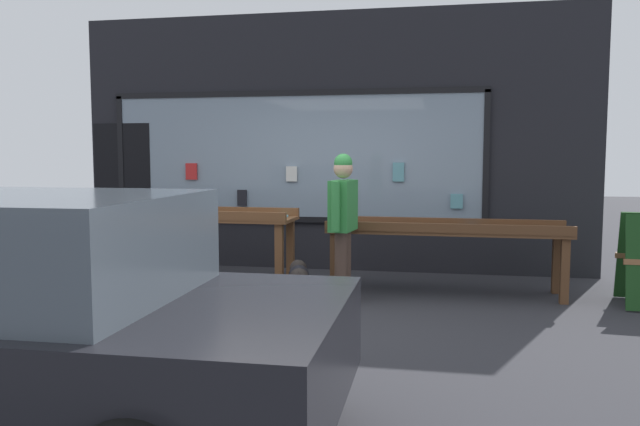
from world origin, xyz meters
name	(u,v)px	position (x,y,z in m)	size (l,w,h in m)	color
ground_plane	(292,308)	(0.00, 0.00, 0.00)	(40.00, 40.00, 0.00)	#2D2D33
shopfront_facade	(325,144)	(-0.07, 2.39, 1.78)	(7.28, 0.29, 3.62)	black
display_table_left	(187,222)	(-1.62, 1.03, 0.78)	(2.77, 0.74, 0.96)	brown
display_table_right	(446,235)	(1.61, 1.03, 0.70)	(2.77, 0.74, 0.86)	brown
person_browsing	(343,216)	(0.48, 0.43, 0.96)	(0.28, 0.65, 1.64)	#4C382D
small_dog	(299,275)	(0.02, 0.25, 0.31)	(0.31, 0.60, 0.45)	black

